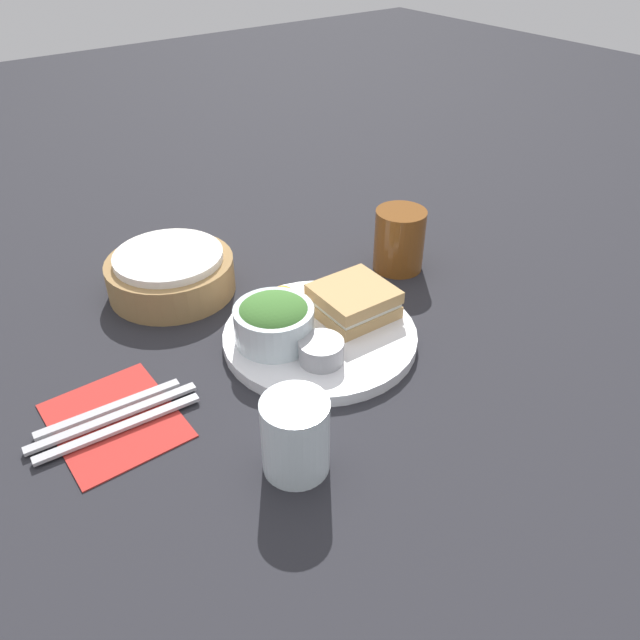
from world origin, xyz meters
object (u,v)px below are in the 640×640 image
at_px(sandwich, 354,301).
at_px(bread_basket, 171,273).
at_px(salad_bowl, 274,320).
at_px(knife, 114,417).
at_px(dressing_cup, 321,351).
at_px(spoon, 109,408).
at_px(plate, 320,336).
at_px(drink_glass, 399,240).
at_px(water_glass, 295,436).
at_px(fork, 119,426).

distance_m(sandwich, bread_basket, 0.30).
bearing_deg(salad_bowl, knife, -179.63).
height_order(dressing_cup, spoon, dressing_cup).
distance_m(plate, salad_bowl, 0.08).
height_order(salad_bowl, drink_glass, drink_glass).
bearing_deg(spoon, drink_glass, -170.55).
bearing_deg(water_glass, bread_basket, 82.96).
relative_size(sandwich, salad_bowl, 0.98).
relative_size(drink_glass, fork, 0.52).
height_order(salad_bowl, knife, salad_bowl).
height_order(drink_glass, bread_basket, drink_glass).
distance_m(salad_bowl, bread_basket, 0.23).
bearing_deg(knife, drink_glass, -168.62).
xyz_separation_m(sandwich, dressing_cup, (-0.10, -0.06, -0.01)).
relative_size(sandwich, knife, 0.51).
distance_m(plate, drink_glass, 0.25).
height_order(sandwich, salad_bowl, salad_bowl).
relative_size(spoon, water_glass, 1.90).
distance_m(drink_glass, water_glass, 0.46).
xyz_separation_m(dressing_cup, drink_glass, (0.26, 0.14, 0.02)).
bearing_deg(sandwich, fork, -179.40).
bearing_deg(fork, plate, -176.50).
bearing_deg(dressing_cup, salad_bowl, 108.02).
xyz_separation_m(salad_bowl, spoon, (-0.23, 0.02, -0.04)).
relative_size(salad_bowl, water_glass, 1.16).
relative_size(fork, spoon, 1.11).
xyz_separation_m(drink_glass, fork, (-0.52, -0.08, -0.04)).
bearing_deg(spoon, fork, 90.00).
bearing_deg(salad_bowl, bread_basket, 101.71).
distance_m(dressing_cup, bread_basket, 0.31).
bearing_deg(bread_basket, salad_bowl, -78.29).
distance_m(sandwich, salad_bowl, 0.13).
bearing_deg(plate, knife, 175.92).
bearing_deg(knife, plate, 180.00).
bearing_deg(knife, sandwich, -178.18).
height_order(fork, spoon, same).
relative_size(dressing_cup, spoon, 0.34).
relative_size(knife, spoon, 1.17).
height_order(sandwich, knife, sandwich).
height_order(plate, dressing_cup, dressing_cup).
xyz_separation_m(dressing_cup, fork, (-0.26, 0.05, -0.03)).
distance_m(bread_basket, spoon, 0.28).
bearing_deg(plate, dressing_cup, -125.42).
bearing_deg(knife, dressing_cup, 168.36).
distance_m(drink_glass, bread_basket, 0.37).
relative_size(sandwich, fork, 0.54).
height_order(drink_glass, knife, drink_glass).
bearing_deg(drink_glass, salad_bowl, -167.23).
xyz_separation_m(plate, sandwich, (0.07, 0.01, 0.03)).
height_order(sandwich, dressing_cup, sandwich).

